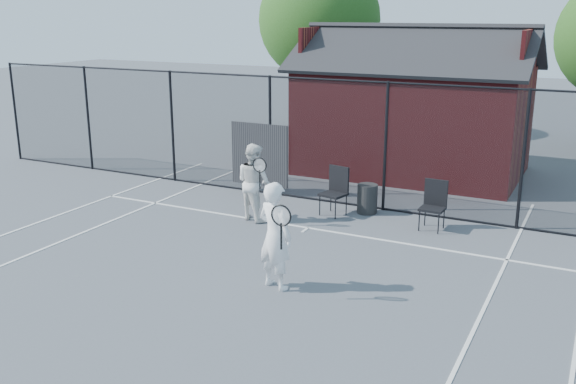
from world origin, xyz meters
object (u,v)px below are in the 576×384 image
at_px(player_front, 275,236).
at_px(chair_right, 432,206).
at_px(chair_left, 333,192).
at_px(player_back, 254,182).
at_px(waste_bin, 367,199).
at_px(clubhouse, 414,116).

xyz_separation_m(player_front, chair_right, (1.58, 4.13, -0.41)).
xyz_separation_m(chair_left, chair_right, (2.28, 0.00, -0.02)).
bearing_deg(player_back, waste_bin, 36.93).
relative_size(player_back, chair_left, 1.59).
xyz_separation_m(player_front, chair_left, (-0.70, 4.13, -0.38)).
distance_m(clubhouse, chair_left, 5.03).
bearing_deg(waste_bin, clubhouse, 93.21).
distance_m(player_front, player_back, 3.74).
distance_m(chair_left, chair_right, 2.28).
relative_size(chair_left, chair_right, 1.05).
height_order(chair_left, chair_right, chair_left).
relative_size(player_back, chair_right, 1.67).
bearing_deg(clubhouse, chair_right, -68.98).
bearing_deg(player_front, chair_left, 99.58).
height_order(chair_left, waste_bin, chair_left).
xyz_separation_m(chair_left, waste_bin, (0.64, 0.50, -0.20)).
distance_m(player_front, waste_bin, 4.67).
bearing_deg(chair_left, player_front, -68.19).
bearing_deg(chair_left, waste_bin, 50.25).
xyz_separation_m(player_front, waste_bin, (-0.06, 4.63, -0.58)).
relative_size(player_front, chair_right, 1.78).
xyz_separation_m(clubhouse, player_front, (0.30, -9.03, -0.68)).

